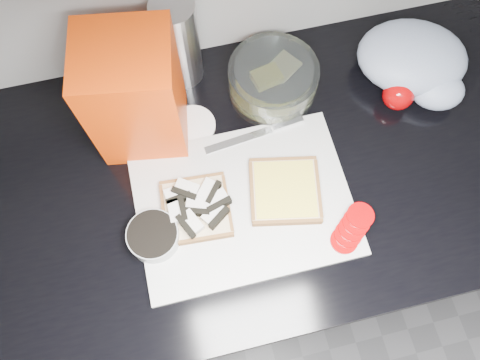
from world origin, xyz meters
name	(u,v)px	position (x,y,z in m)	size (l,w,h in m)	color
base_cabinet	(286,223)	(0.00, 1.20, 0.43)	(3.50, 0.60, 0.86)	black
countertop	(306,160)	(0.00, 1.20, 0.88)	(3.50, 0.64, 0.04)	black
cutting_board	(244,203)	(-0.15, 1.13, 0.91)	(0.40, 0.30, 0.01)	silver
bread_left	(196,207)	(-0.24, 1.14, 0.93)	(0.14, 0.14, 0.04)	#C6B48B
bread_right	(285,191)	(-0.07, 1.13, 0.92)	(0.16, 0.16, 0.02)	#C6B48B
tomato_slices	(352,228)	(0.03, 1.03, 0.92)	(0.10, 0.10, 0.02)	#A60306
knife	(267,131)	(-0.07, 1.27, 0.92)	(0.21, 0.04, 0.01)	silver
seed_tub	(154,237)	(-0.32, 1.10, 0.93)	(0.09, 0.09, 0.05)	#AAAFAF
tub_lid	(193,126)	(-0.21, 1.32, 0.90)	(0.09, 0.09, 0.01)	white
glass_bowl	(273,80)	(-0.03, 1.36, 0.94)	(0.18, 0.18, 0.08)	silver
bread_bag	(135,95)	(-0.30, 1.33, 1.03)	(0.16, 0.15, 0.25)	#F42404
steel_canister	(178,43)	(-0.20, 1.45, 1.00)	(0.08, 0.08, 0.20)	#BCBCC1
grocery_bag	(415,62)	(0.26, 1.33, 0.95)	(0.27, 0.26, 0.10)	#9AA7BD
whole_tomatoes	(398,95)	(0.21, 1.27, 0.93)	(0.06, 0.06, 0.06)	#A60306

